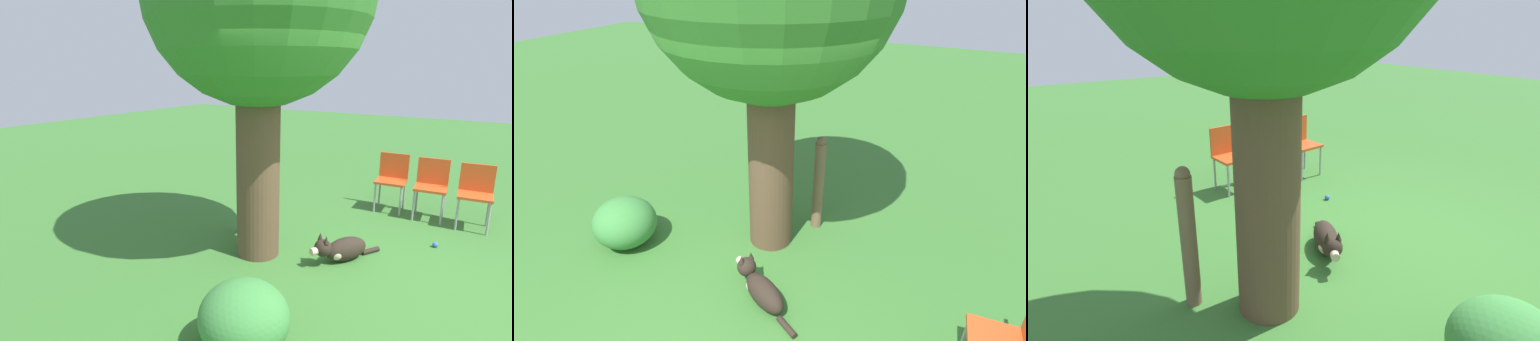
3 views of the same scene
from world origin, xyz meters
The scene contains 4 objects.
ground_plane centered at (0.00, 0.00, 0.00)m, with size 30.00×30.00×0.00m, color #38702D.
dog centered at (0.26, 0.62, 0.15)m, with size 0.90×0.59×0.39m.
fence_post centered at (0.33, 2.05, 0.62)m, with size 0.13×0.13×1.24m.
low_shrub centered at (-1.60, 0.73, 0.29)m, with size 0.73×0.73×0.59m.
Camera 2 is at (1.63, -2.00, 3.06)m, focal length 28.00 mm.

